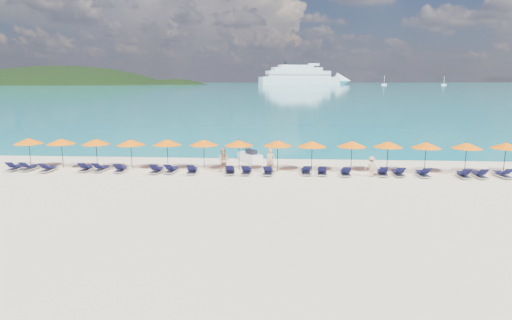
{
  "coord_description": "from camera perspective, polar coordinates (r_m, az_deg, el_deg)",
  "views": [
    {
      "loc": [
        1.89,
        -25.11,
        6.5
      ],
      "look_at": [
        0.0,
        3.0,
        1.2
      ],
      "focal_mm": 30.0,
      "sensor_mm": 36.0,
      "label": 1
    }
  ],
  "objects": [
    {
      "name": "umbrella_1",
      "position": [
        34.76,
        -24.54,
        2.28
      ],
      "size": [
        2.1,
        2.1,
        2.28
      ],
      "color": "black",
      "rests_on": "ground"
    },
    {
      "name": "beachgoer_c",
      "position": [
        30.03,
        15.12,
        -0.85
      ],
      "size": [
        0.93,
        0.48,
        1.4
      ],
      "primitive_type": "imported",
      "rotation": [
        0.0,
        0.0,
        3.2
      ],
      "color": "tan",
      "rests_on": "ground"
    },
    {
      "name": "sailboat_near",
      "position": [
        563.49,
        16.71,
        9.67
      ],
      "size": [
        6.1,
        2.03,
        11.18
      ],
      "color": "white",
      "rests_on": "ground"
    },
    {
      "name": "umbrella_13",
      "position": [
        34.3,
        30.38,
        1.67
      ],
      "size": [
        2.1,
        2.1,
        2.28
      ],
      "color": "black",
      "rests_on": "ground"
    },
    {
      "name": "umbrella_9",
      "position": [
        31.06,
        12.68,
        2.09
      ],
      "size": [
        2.1,
        2.1,
        2.28
      ],
      "color": "black",
      "rests_on": "ground"
    },
    {
      "name": "umbrella_8",
      "position": [
        30.61,
        7.49,
        2.14
      ],
      "size": [
        2.1,
        2.1,
        2.28
      ],
      "color": "black",
      "rests_on": "ground"
    },
    {
      "name": "beachgoer_b",
      "position": [
        30.31,
        -4.33,
        -0.05
      ],
      "size": [
        0.94,
        0.67,
        1.77
      ],
      "primitive_type": "imported",
      "rotation": [
        0.0,
        0.0,
        -0.21
      ],
      "color": "tan",
      "rests_on": "ground"
    },
    {
      "name": "lounger_7",
      "position": [
        30.85,
        -11.22,
        -1.27
      ],
      "size": [
        0.78,
        1.75,
        0.66
      ],
      "rotation": [
        0.0,
        0.0,
        -0.1
      ],
      "color": "silver",
      "rests_on": "ground"
    },
    {
      "name": "lounger_10",
      "position": [
        29.79,
        -1.26,
        -1.49
      ],
      "size": [
        0.67,
        1.72,
        0.66
      ],
      "rotation": [
        0.0,
        0.0,
        -0.03
      ],
      "color": "silver",
      "rests_on": "ground"
    },
    {
      "name": "sea",
      "position": [
        685.14,
        3.75,
        10.09
      ],
      "size": [
        1600.0,
        1300.0,
        0.01
      ],
      "primitive_type": "cube",
      "color": "#1FA9B2",
      "rests_on": "ground"
    },
    {
      "name": "lounger_13",
      "position": [
        29.98,
        8.8,
        -1.54
      ],
      "size": [
        0.7,
        1.73,
        0.66
      ],
      "rotation": [
        0.0,
        0.0,
        -0.04
      ],
      "color": "silver",
      "rests_on": "ground"
    },
    {
      "name": "umbrella_11",
      "position": [
        32.06,
        21.75,
        1.85
      ],
      "size": [
        2.1,
        2.1,
        2.28
      ],
      "color": "black",
      "rests_on": "ground"
    },
    {
      "name": "umbrella_6",
      "position": [
        30.91,
        -2.3,
        2.31
      ],
      "size": [
        2.1,
        2.1,
        2.28
      ],
      "color": "black",
      "rests_on": "ground"
    },
    {
      "name": "umbrella_10",
      "position": [
        31.59,
        17.21,
        2.02
      ],
      "size": [
        2.1,
        2.1,
        2.28
      ],
      "color": "black",
      "rests_on": "ground"
    },
    {
      "name": "lounger_17",
      "position": [
        31.18,
        21.35,
        -1.68
      ],
      "size": [
        0.69,
        1.72,
        0.66
      ],
      "rotation": [
        0.0,
        0.0,
        0.04
      ],
      "color": "silver",
      "rests_on": "ground"
    },
    {
      "name": "headland_main",
      "position": [
        642.24,
        -24.33,
        5.74
      ],
      "size": [
        374.0,
        242.0,
        126.5
      ],
      "color": "black",
      "rests_on": "ground"
    },
    {
      "name": "lounger_11",
      "position": [
        29.64,
        1.64,
        -1.55
      ],
      "size": [
        0.74,
        1.74,
        0.66
      ],
      "rotation": [
        0.0,
        0.0,
        -0.07
      ],
      "color": "silver",
      "rests_on": "ground"
    },
    {
      "name": "umbrella_4",
      "position": [
        31.88,
        -11.77,
        2.34
      ],
      "size": [
        2.1,
        2.1,
        2.28
      ],
      "color": "black",
      "rests_on": "ground"
    },
    {
      "name": "lounger_19",
      "position": [
        32.41,
        27.64,
        -1.72
      ],
      "size": [
        0.68,
        1.72,
        0.66
      ],
      "rotation": [
        0.0,
        0.0,
        -0.03
      ],
      "color": "silver",
      "rests_on": "ground"
    },
    {
      "name": "lounger_14",
      "position": [
        30.02,
        11.84,
        -1.62
      ],
      "size": [
        0.68,
        1.72,
        0.66
      ],
      "rotation": [
        0.0,
        0.0,
        -0.03
      ],
      "color": "silver",
      "rests_on": "ground"
    },
    {
      "name": "umbrella_2",
      "position": [
        33.61,
        -20.57,
        2.31
      ],
      "size": [
        2.1,
        2.1,
        2.28
      ],
      "color": "black",
      "rests_on": "ground"
    },
    {
      "name": "lounger_3",
      "position": [
        33.14,
        -21.72,
        -1.01
      ],
      "size": [
        0.68,
        1.72,
        0.66
      ],
      "rotation": [
        0.0,
        0.0,
        0.03
      ],
      "color": "silver",
      "rests_on": "ground"
    },
    {
      "name": "umbrella_3",
      "position": [
        32.47,
        -16.36,
        2.29
      ],
      "size": [
        2.1,
        2.1,
        2.28
      ],
      "color": "black",
      "rests_on": "ground"
    },
    {
      "name": "lounger_1",
      "position": [
        35.14,
        -27.97,
        -0.88
      ],
      "size": [
        0.77,
        1.75,
        0.66
      ],
      "rotation": [
        0.0,
        0.0,
        -0.09
      ],
      "color": "silver",
      "rests_on": "ground"
    },
    {
      "name": "lounger_16",
      "position": [
        30.84,
        18.43,
        -1.62
      ],
      "size": [
        0.66,
        1.72,
        0.66
      ],
      "rotation": [
        0.0,
        0.0,
        0.03
      ],
      "color": "silver",
      "rests_on": "ground"
    },
    {
      "name": "lounger_0",
      "position": [
        35.69,
        -29.47,
        -0.85
      ],
      "size": [
        0.73,
        1.74,
        0.66
      ],
      "rotation": [
        0.0,
        0.0,
        0.06
      ],
      "color": "silver",
      "rests_on": "ground"
    },
    {
      "name": "umbrella_0",
      "position": [
        36.02,
        -28.06,
        2.25
      ],
      "size": [
        2.1,
        2.1,
        2.28
      ],
      "color": "black",
      "rests_on": "ground"
    },
    {
      "name": "beachgoer_a",
      "position": [
        29.92,
        1.94,
        -0.15
      ],
      "size": [
        0.77,
        0.64,
        1.79
      ],
      "primitive_type": "imported",
      "rotation": [
        0.0,
        0.0,
        0.38
      ],
      "color": "tan",
      "rests_on": "ground"
    },
    {
      "name": "cruise_ship",
      "position": [
        612.28,
        6.92,
        10.89
      ],
      "size": [
        135.32,
        67.6,
        37.94
      ],
      "rotation": [
        0.0,
        0.0,
        0.35
      ],
      "color": "white",
      "rests_on": "ground"
    },
    {
      "name": "umbrella_12",
      "position": [
        33.02,
        26.3,
        1.74
      ],
      "size": [
        2.1,
        2.1,
        2.28
      ],
      "color": "black",
      "rests_on": "ground"
    },
    {
      "name": "umbrella_5",
      "position": [
        31.3,
        -6.98,
        2.34
      ],
      "size": [
        2.1,
        2.1,
        2.28
      ],
      "color": "black",
      "rests_on": "ground"
    },
    {
      "name": "lounger_5",
      "position": [
        31.98,
        -17.6,
        -1.15
      ],
      "size": [
        0.7,
        1.73,
        0.66
      ],
      "rotation": [
        0.0,
        0.0,
        0.05
      ],
      "color": "silver",
      "rests_on": "ground"
    },
    {
      "name": "lounger_20",
      "position": [
        33.29,
        30.05,
        -1.65
      ],
      "size": [
        0.74,
        1.74,
        0.66
      ],
      "rotation": [
        0.0,
        0.0,
        0.07
      ],
      "color": "silver",
      "rests_on": "ground"
    },
    {
      "name": "lounger_8",
      "position": [
        30.33,
        -8.51,
        -1.38
      ],
      "size": [
        0.75,
        1.74,
        0.66
      ],
      "rotation": [
        0.0,
        0.0,
        0.08
      ],
      "color": "silver",
      "rests_on": "ground"
    },
    {
      "name": "ground",
      "position": [
        26.01,
        -0.45,
        -3.82
      ],
      "size": [
        1400.0,
        1400.0,
        0.0
      ],
      "primitive_type": "plane",
      "color": "beige"
    },
    {
      "name": "lounger_12",
      "position": [
        29.95,
        6.67,
        -1.49
      ],
      "size": [
        0.73,
        1.74,
        0.66
      ],
      "rotation": [
        0.0,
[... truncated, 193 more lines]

